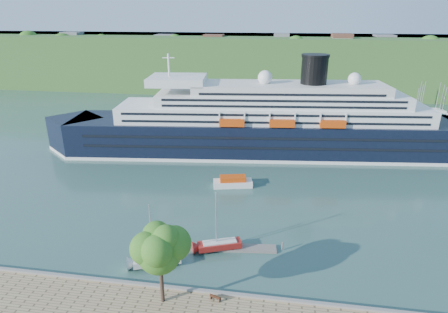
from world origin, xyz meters
TOP-DOWN VIEW (x-y plane):
  - ground at (0.00, 0.00)m, footprint 400.00×400.00m
  - far_hillside at (0.00, 145.00)m, footprint 400.00×50.00m
  - quay_coping at (0.00, -0.20)m, footprint 220.00×0.50m
  - cruise_ship at (7.23, 54.53)m, footprint 112.25×28.22m
  - park_bench at (4.81, -1.34)m, footprint 1.57×1.02m
  - promenade_tree at (-1.56, -2.49)m, footprint 7.04×7.04m
  - floating_pontoon at (3.96, 10.82)m, footprint 16.19×3.66m
  - sailboat_white_near at (-4.87, 5.21)m, footprint 7.67×4.61m
  - sailboat_red at (3.35, 10.32)m, footprint 7.60×4.51m
  - tender_launch at (2.36, 33.05)m, footprint 8.58×4.50m

SIDE VIEW (x-z plane):
  - ground at x=0.00m, z-range 0.00..0.00m
  - floating_pontoon at x=3.96m, z-range 0.00..0.36m
  - tender_launch at x=2.36m, z-range 0.00..2.26m
  - quay_coping at x=0.00m, z-range 1.00..1.30m
  - park_bench at x=4.81m, z-range 1.00..1.93m
  - sailboat_red at x=3.35m, z-range 0.00..9.50m
  - sailboat_white_near at x=-4.87m, z-range 0.00..9.59m
  - promenade_tree at x=-1.56m, z-range 1.00..12.66m
  - far_hillside at x=0.00m, z-range 0.00..24.00m
  - cruise_ship at x=7.23m, z-range 0.00..24.96m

